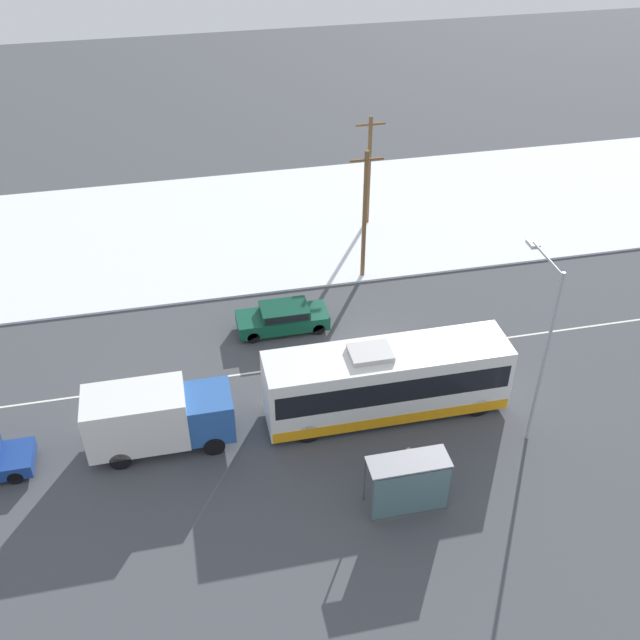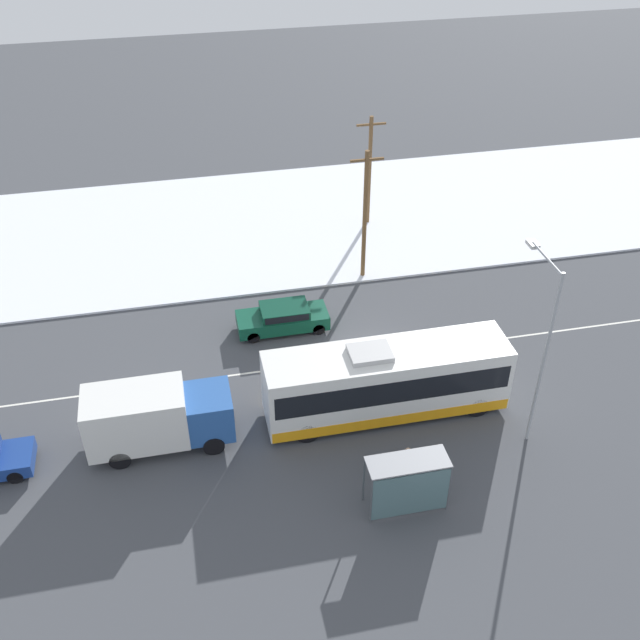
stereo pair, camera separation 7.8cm
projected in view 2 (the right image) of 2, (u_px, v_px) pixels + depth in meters
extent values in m
plane|color=#424449|center=(369.00, 357.00, 36.90)|extent=(120.00, 120.00, 0.00)
cube|color=silver|center=(311.00, 220.00, 48.23)|extent=(80.00, 15.54, 0.12)
cube|color=silver|center=(369.00, 357.00, 36.90)|extent=(60.00, 0.12, 0.00)
cube|color=white|center=(386.00, 380.00, 32.71)|extent=(10.72, 2.55, 3.06)
cube|color=black|center=(387.00, 374.00, 32.49)|extent=(10.29, 2.57, 1.16)
cube|color=orange|center=(385.00, 401.00, 33.44)|extent=(10.61, 2.57, 0.55)
cube|color=#B2B2B2|center=(370.00, 353.00, 31.60)|extent=(1.80, 1.40, 0.24)
cylinder|color=black|center=(478.00, 406.00, 33.24)|extent=(1.00, 0.28, 1.00)
cylinder|color=black|center=(459.00, 374.00, 35.04)|extent=(1.00, 0.28, 1.00)
cylinder|color=black|center=(307.00, 432.00, 31.93)|extent=(1.00, 0.28, 1.00)
cylinder|color=black|center=(298.00, 397.00, 33.73)|extent=(1.00, 0.28, 1.00)
cube|color=silver|center=(136.00, 417.00, 30.93)|extent=(4.15, 2.30, 2.43)
cube|color=#2856A3|center=(210.00, 412.00, 31.60)|extent=(1.90, 2.18, 1.90)
cube|color=black|center=(231.00, 402.00, 31.54)|extent=(0.06, 1.96, 0.84)
cylinder|color=black|center=(214.00, 445.00, 31.38)|extent=(0.90, 0.26, 0.90)
cylinder|color=black|center=(209.00, 413.00, 32.99)|extent=(0.90, 0.26, 0.90)
cylinder|color=black|center=(120.00, 459.00, 30.73)|extent=(0.90, 0.26, 0.90)
cylinder|color=black|center=(120.00, 425.00, 32.34)|extent=(0.90, 0.26, 0.90)
cube|color=#0F4733|center=(282.00, 320.00, 38.41)|extent=(4.66, 1.80, 0.73)
cube|color=#0D3C2B|center=(284.00, 310.00, 38.09)|extent=(2.42, 1.66, 0.45)
cube|color=black|center=(284.00, 310.00, 38.08)|extent=(2.23, 1.69, 0.36)
cylinder|color=black|center=(253.00, 337.00, 37.67)|extent=(0.64, 0.22, 0.64)
cylinder|color=black|center=(249.00, 319.00, 38.92)|extent=(0.64, 0.22, 0.64)
cylinder|color=black|center=(319.00, 329.00, 38.24)|extent=(0.64, 0.22, 0.64)
cylinder|color=black|center=(312.00, 311.00, 39.49)|extent=(0.64, 0.22, 0.64)
cylinder|color=black|center=(15.00, 476.00, 30.15)|extent=(0.64, 0.22, 0.64)
cylinder|color=black|center=(19.00, 449.00, 31.41)|extent=(0.64, 0.22, 0.64)
cylinder|color=#23232D|center=(404.00, 470.00, 30.37)|extent=(0.11, 0.11, 0.72)
cylinder|color=#23232D|center=(409.00, 469.00, 30.41)|extent=(0.11, 0.11, 0.72)
cube|color=maroon|center=(407.00, 458.00, 30.00)|extent=(0.38, 0.20, 0.60)
sphere|color=tan|center=(408.00, 451.00, 29.75)|extent=(0.25, 0.25, 0.25)
cylinder|color=maroon|center=(402.00, 460.00, 29.98)|extent=(0.09, 0.09, 0.57)
cylinder|color=maroon|center=(413.00, 458.00, 30.06)|extent=(0.09, 0.09, 0.57)
cube|color=gray|center=(408.00, 462.00, 28.02)|extent=(3.14, 1.20, 0.06)
cube|color=slate|center=(411.00, 495.00, 28.25)|extent=(3.01, 0.04, 2.16)
cylinder|color=#474C51|center=(364.00, 479.00, 28.91)|extent=(0.08, 0.08, 2.34)
cylinder|color=#474C51|center=(439.00, 467.00, 29.43)|extent=(0.08, 0.08, 2.34)
cylinder|color=#474C51|center=(371.00, 501.00, 28.02)|extent=(0.08, 0.08, 2.34)
cylinder|color=#474C51|center=(449.00, 488.00, 28.54)|extent=(0.08, 0.08, 2.34)
cylinder|color=#9EA3A8|center=(543.00, 362.00, 29.85)|extent=(0.14, 0.14, 8.47)
cylinder|color=#9EA3A8|center=(547.00, 259.00, 28.45)|extent=(0.10, 2.52, 0.10)
cube|color=silver|center=(533.00, 244.00, 29.49)|extent=(0.36, 0.60, 0.16)
cylinder|color=brown|center=(365.00, 217.00, 40.61)|extent=(0.24, 0.24, 7.65)
cube|color=brown|center=(367.00, 160.00, 38.66)|extent=(1.80, 0.12, 0.12)
cylinder|color=brown|center=(369.00, 172.00, 45.90)|extent=(0.24, 0.24, 7.09)
cube|color=brown|center=(371.00, 124.00, 44.12)|extent=(1.80, 0.12, 0.12)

